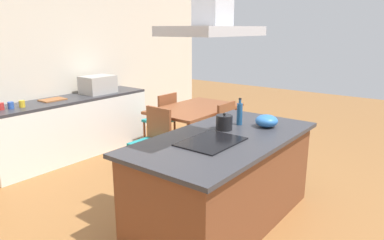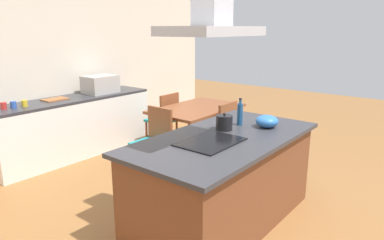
{
  "view_description": "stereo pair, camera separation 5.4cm",
  "coord_description": "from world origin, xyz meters",
  "px_view_note": "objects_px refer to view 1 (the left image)",
  "views": [
    {
      "loc": [
        -2.77,
        -1.74,
        1.91
      ],
      "look_at": [
        -0.01,
        0.4,
        1.0
      ],
      "focal_mm": 32.92,
      "sensor_mm": 36.0,
      "label": 1
    },
    {
      "loc": [
        -2.74,
        -1.79,
        1.91
      ],
      "look_at": [
        -0.01,
        0.4,
        1.0
      ],
      "focal_mm": 32.92,
      "sensor_mm": 36.0,
      "label": 2
    }
  ],
  "objects_px": {
    "chair_facing_back_wall": "(163,116)",
    "range_hood": "(213,5)",
    "countertop_microwave": "(98,85)",
    "cutting_board": "(53,100)",
    "chair_at_left_end": "(154,137)",
    "coffee_mug_red": "(1,106)",
    "coffee_mug_yellow": "(22,104)",
    "chair_facing_island": "(232,130)",
    "olive_oil_bottle": "(240,114)",
    "mixing_bowl": "(267,121)",
    "tea_kettle": "(224,122)",
    "coffee_mug_blue": "(11,105)",
    "cooktop": "(211,142)",
    "dining_table": "(195,113)"
  },
  "relations": [
    {
      "from": "olive_oil_bottle",
      "to": "chair_facing_island",
      "type": "height_order",
      "value": "olive_oil_bottle"
    },
    {
      "from": "tea_kettle",
      "to": "cutting_board",
      "type": "height_order",
      "value": "tea_kettle"
    },
    {
      "from": "countertop_microwave",
      "to": "cutting_board",
      "type": "distance_m",
      "value": 0.79
    },
    {
      "from": "cooktop",
      "to": "coffee_mug_blue",
      "type": "xyz_separation_m",
      "value": [
        -0.45,
        2.85,
        0.04
      ]
    },
    {
      "from": "olive_oil_bottle",
      "to": "tea_kettle",
      "type": "bearing_deg",
      "value": 173.69
    },
    {
      "from": "chair_facing_island",
      "to": "chair_facing_back_wall",
      "type": "height_order",
      "value": "same"
    },
    {
      "from": "cutting_board",
      "to": "chair_at_left_end",
      "type": "height_order",
      "value": "cutting_board"
    },
    {
      "from": "cutting_board",
      "to": "range_hood",
      "type": "distance_m",
      "value": 3.17
    },
    {
      "from": "range_hood",
      "to": "cooktop",
      "type": "bearing_deg",
      "value": 0.0
    },
    {
      "from": "countertop_microwave",
      "to": "mixing_bowl",
      "type": "bearing_deg",
      "value": -93.27
    },
    {
      "from": "coffee_mug_red",
      "to": "chair_facing_island",
      "type": "bearing_deg",
      "value": -44.46
    },
    {
      "from": "cutting_board",
      "to": "chair_facing_back_wall",
      "type": "height_order",
      "value": "cutting_board"
    },
    {
      "from": "cooktop",
      "to": "cutting_board",
      "type": "bearing_deg",
      "value": 86.33
    },
    {
      "from": "range_hood",
      "to": "coffee_mug_red",
      "type": "bearing_deg",
      "value": 100.91
    },
    {
      "from": "chair_facing_back_wall",
      "to": "cutting_board",
      "type": "bearing_deg",
      "value": 149.39
    },
    {
      "from": "coffee_mug_red",
      "to": "range_hood",
      "type": "xyz_separation_m",
      "value": [
        0.56,
        -2.89,
        1.16
      ]
    },
    {
      "from": "coffee_mug_yellow",
      "to": "chair_facing_island",
      "type": "height_order",
      "value": "coffee_mug_yellow"
    },
    {
      "from": "olive_oil_bottle",
      "to": "countertop_microwave",
      "type": "height_order",
      "value": "olive_oil_bottle"
    },
    {
      "from": "tea_kettle",
      "to": "range_hood",
      "type": "xyz_separation_m",
      "value": [
        -0.43,
        -0.13,
        1.13
      ]
    },
    {
      "from": "olive_oil_bottle",
      "to": "coffee_mug_red",
      "type": "relative_size",
      "value": 3.27
    },
    {
      "from": "cooktop",
      "to": "olive_oil_bottle",
      "type": "distance_m",
      "value": 0.71
    },
    {
      "from": "coffee_mug_yellow",
      "to": "range_hood",
      "type": "relative_size",
      "value": 0.1
    },
    {
      "from": "chair_at_left_end",
      "to": "olive_oil_bottle",
      "type": "bearing_deg",
      "value": -90.73
    },
    {
      "from": "dining_table",
      "to": "tea_kettle",
      "type": "bearing_deg",
      "value": -132.84
    },
    {
      "from": "mixing_bowl",
      "to": "cutting_board",
      "type": "xyz_separation_m",
      "value": [
        -0.6,
        3.09,
        -0.06
      ]
    },
    {
      "from": "dining_table",
      "to": "chair_facing_back_wall",
      "type": "xyz_separation_m",
      "value": [
        0.0,
        0.67,
        -0.16
      ]
    },
    {
      "from": "mixing_bowl",
      "to": "chair_at_left_end",
      "type": "relative_size",
      "value": 0.27
    },
    {
      "from": "coffee_mug_blue",
      "to": "dining_table",
      "type": "distance_m",
      "value": 2.53
    },
    {
      "from": "chair_at_left_end",
      "to": "coffee_mug_yellow",
      "type": "bearing_deg",
      "value": 125.88
    },
    {
      "from": "mixing_bowl",
      "to": "coffee_mug_blue",
      "type": "xyz_separation_m",
      "value": [
        -1.24,
        3.01,
        -0.02
      ]
    },
    {
      "from": "cutting_board",
      "to": "range_hood",
      "type": "relative_size",
      "value": 0.38
    },
    {
      "from": "tea_kettle",
      "to": "coffee_mug_blue",
      "type": "xyz_separation_m",
      "value": [
        -0.88,
        2.72,
        -0.03
      ]
    },
    {
      "from": "coffee_mug_red",
      "to": "dining_table",
      "type": "bearing_deg",
      "value": -34.05
    },
    {
      "from": "cooktop",
      "to": "chair_at_left_end",
      "type": "relative_size",
      "value": 0.67
    },
    {
      "from": "chair_at_left_end",
      "to": "mixing_bowl",
      "type": "bearing_deg",
      "value": -86.9
    },
    {
      "from": "coffee_mug_yellow",
      "to": "cutting_board",
      "type": "relative_size",
      "value": 0.26
    },
    {
      "from": "coffee_mug_red",
      "to": "cutting_board",
      "type": "height_order",
      "value": "coffee_mug_red"
    },
    {
      "from": "olive_oil_bottle",
      "to": "chair_facing_island",
      "type": "xyz_separation_m",
      "value": [
        0.93,
        0.65,
        -0.52
      ]
    },
    {
      "from": "tea_kettle",
      "to": "mixing_bowl",
      "type": "xyz_separation_m",
      "value": [
        0.36,
        -0.3,
        -0.01
      ]
    },
    {
      "from": "chair_facing_back_wall",
      "to": "range_hood",
      "type": "distance_m",
      "value": 3.08
    },
    {
      "from": "olive_oil_bottle",
      "to": "coffee_mug_yellow",
      "type": "height_order",
      "value": "olive_oil_bottle"
    },
    {
      "from": "olive_oil_bottle",
      "to": "coffee_mug_yellow",
      "type": "bearing_deg",
      "value": 110.22
    },
    {
      "from": "coffee_mug_yellow",
      "to": "chair_facing_island",
      "type": "xyz_separation_m",
      "value": [
        1.93,
        -2.07,
        -0.44
      ]
    },
    {
      "from": "countertop_microwave",
      "to": "chair_at_left_end",
      "type": "height_order",
      "value": "countertop_microwave"
    },
    {
      "from": "tea_kettle",
      "to": "dining_table",
      "type": "distance_m",
      "value": 1.78
    },
    {
      "from": "range_hood",
      "to": "olive_oil_bottle",
      "type": "bearing_deg",
      "value": 8.75
    },
    {
      "from": "coffee_mug_yellow",
      "to": "dining_table",
      "type": "bearing_deg",
      "value": -36.05
    },
    {
      "from": "olive_oil_bottle",
      "to": "chair_facing_island",
      "type": "distance_m",
      "value": 1.25
    },
    {
      "from": "countertop_microwave",
      "to": "coffee_mug_yellow",
      "type": "relative_size",
      "value": 5.56
    },
    {
      "from": "olive_oil_bottle",
      "to": "countertop_microwave",
      "type": "bearing_deg",
      "value": 84.31
    }
  ]
}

